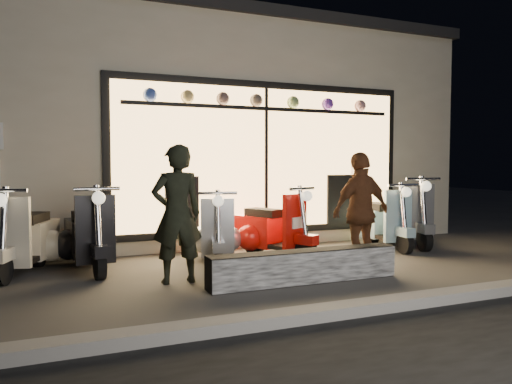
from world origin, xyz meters
TOP-DOWN VIEW (x-y plane):
  - ground at (0.00, 0.00)m, footprint 40.00×40.00m
  - kerb at (0.00, -2.00)m, footprint 40.00×0.25m
  - shop_building at (0.00, 4.98)m, footprint 10.20×6.23m
  - graffiti_barrier at (0.17, -0.65)m, footprint 2.47×0.28m
  - scooter_silver at (-0.39, 1.08)m, footprint 0.72×1.45m
  - scooter_red at (0.43, 1.08)m, footprint 0.88×1.46m
  - scooter_black at (-2.22, 1.27)m, footprint 0.60×1.56m
  - scooter_cream at (-2.95, 1.37)m, footprint 0.85×1.54m
  - scooter_blue at (2.67, 1.20)m, footprint 0.58×1.52m
  - scooter_grey at (3.25, 1.30)m, footprint 0.80×1.65m
  - man at (-1.26, -0.05)m, footprint 0.63×0.42m
  - woman at (1.22, -0.32)m, footprint 1.00×0.54m

SIDE VIEW (x-z plane):
  - ground at x=0.00m, z-range 0.00..0.00m
  - kerb at x=0.00m, z-range 0.00..0.12m
  - graffiti_barrier at x=0.17m, z-range 0.00..0.40m
  - scooter_silver at x=-0.39m, z-range -0.10..0.93m
  - scooter_red at x=0.43m, z-range -0.11..0.96m
  - scooter_blue at x=2.67m, z-range -0.11..0.98m
  - scooter_cream at x=-2.95m, z-range -0.11..1.00m
  - scooter_black at x=-2.22m, z-range -0.11..1.00m
  - scooter_grey at x=3.25m, z-range -0.12..1.06m
  - woman at x=1.22m, z-range 0.00..1.61m
  - man at x=-1.26m, z-range 0.00..1.69m
  - shop_building at x=0.00m, z-range 0.00..4.20m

